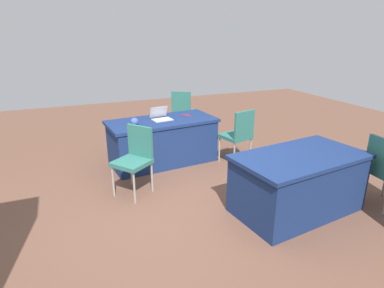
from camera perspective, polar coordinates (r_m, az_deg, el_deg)
ground_plane at (r=4.12m, az=-0.57°, el=-12.61°), size 14.40×14.40×0.00m
table_foreground at (r=5.57m, az=-5.26°, el=0.53°), size 1.89×1.02×0.76m
table_mid_left at (r=4.26m, az=18.31°, el=-6.61°), size 1.72×1.09×0.76m
chair_near_front at (r=5.47m, az=8.29°, el=1.92°), size 0.53×0.53×0.96m
chair_tucked_left at (r=4.51m, az=-10.16°, el=-2.15°), size 0.62×0.62×0.96m
chair_aisle at (r=7.09m, az=-1.74°, el=6.24°), size 0.61×0.61×0.97m
laptop_silver at (r=5.48m, az=-5.54°, el=4.78°), size 0.35×0.33×0.21m
yarn_ball at (r=5.17m, az=-10.23°, el=3.94°), size 0.13×0.13×0.13m
scissors_red at (r=5.74m, az=-1.00°, el=5.19°), size 0.12×0.18×0.01m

